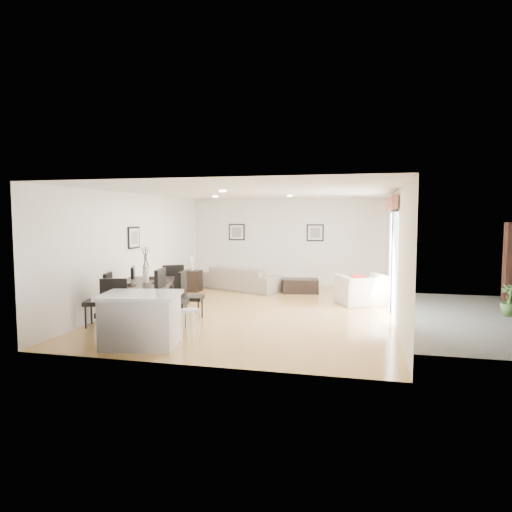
% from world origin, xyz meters
% --- Properties ---
extents(ground, '(8.00, 8.00, 0.00)m').
position_xyz_m(ground, '(0.00, 0.00, 0.00)').
color(ground, tan).
rests_on(ground, ground).
extents(wall_back, '(6.00, 0.04, 2.70)m').
position_xyz_m(wall_back, '(0.00, 4.00, 1.35)').
color(wall_back, white).
rests_on(wall_back, ground).
extents(wall_front, '(6.00, 0.04, 2.70)m').
position_xyz_m(wall_front, '(0.00, -4.00, 1.35)').
color(wall_front, white).
rests_on(wall_front, ground).
extents(wall_left, '(0.04, 8.00, 2.70)m').
position_xyz_m(wall_left, '(-3.00, 0.00, 1.35)').
color(wall_left, white).
rests_on(wall_left, ground).
extents(wall_right, '(0.04, 8.00, 2.70)m').
position_xyz_m(wall_right, '(3.00, 0.00, 1.35)').
color(wall_right, white).
rests_on(wall_right, ground).
extents(ceiling, '(6.00, 8.00, 0.02)m').
position_xyz_m(ceiling, '(0.00, 0.00, 2.70)').
color(ceiling, white).
rests_on(ceiling, wall_back).
extents(sofa, '(2.51, 1.70, 0.68)m').
position_xyz_m(sofa, '(-1.09, 2.73, 0.34)').
color(sofa, gray).
rests_on(sofa, ground).
extents(armchair, '(1.44, 1.37, 0.73)m').
position_xyz_m(armchair, '(2.34, 1.23, 0.36)').
color(armchair, beige).
rests_on(armchair, ground).
extents(courtyard_plant_b, '(0.41, 0.41, 0.68)m').
position_xyz_m(courtyard_plant_b, '(5.45, 0.67, 0.34)').
color(courtyard_plant_b, '#40632A').
rests_on(courtyard_plant_b, ground).
extents(dining_table, '(1.57, 2.18, 0.82)m').
position_xyz_m(dining_table, '(-1.91, -1.70, 0.74)').
color(dining_table, black).
rests_on(dining_table, ground).
extents(dining_chair_wnear, '(0.59, 0.59, 1.06)m').
position_xyz_m(dining_chair_wnear, '(-2.62, -2.17, 0.59)').
color(dining_chair_wnear, black).
rests_on(dining_chair_wnear, ground).
extents(dining_chair_wfar, '(0.63, 0.63, 1.06)m').
position_xyz_m(dining_chair_wfar, '(-2.62, -1.17, 0.59)').
color(dining_chair_wfar, black).
rests_on(dining_chair_wfar, ground).
extents(dining_chair_enear, '(0.60, 0.60, 1.17)m').
position_xyz_m(dining_chair_enear, '(-1.23, -2.21, 0.66)').
color(dining_chair_enear, black).
rests_on(dining_chair_enear, ground).
extents(dining_chair_efar, '(0.51, 0.51, 1.01)m').
position_xyz_m(dining_chair_efar, '(-1.21, -1.22, 0.56)').
color(dining_chair_efar, black).
rests_on(dining_chair_efar, ground).
extents(dining_chair_head, '(0.59, 0.59, 1.05)m').
position_xyz_m(dining_chair_head, '(-1.94, -2.93, 0.59)').
color(dining_chair_head, black).
rests_on(dining_chair_head, ground).
extents(dining_chair_foot, '(0.65, 0.65, 1.06)m').
position_xyz_m(dining_chair_foot, '(-1.87, -0.47, 0.59)').
color(dining_chair_foot, black).
rests_on(dining_chair_foot, ground).
extents(vase, '(0.80, 1.31, 0.74)m').
position_xyz_m(vase, '(-1.91, -1.70, 1.15)').
color(vase, white).
rests_on(vase, dining_table).
extents(coffee_table, '(1.07, 0.74, 0.39)m').
position_xyz_m(coffee_table, '(0.64, 2.62, 0.20)').
color(coffee_table, black).
rests_on(coffee_table, ground).
extents(side_table, '(0.46, 0.46, 0.61)m').
position_xyz_m(side_table, '(-2.41, 2.15, 0.30)').
color(side_table, black).
rests_on(side_table, ground).
extents(table_lamp, '(0.21, 0.21, 0.40)m').
position_xyz_m(table_lamp, '(-2.41, 2.15, 0.87)').
color(table_lamp, white).
rests_on(table_lamp, side_table).
extents(cushion, '(0.33, 0.16, 0.32)m').
position_xyz_m(cushion, '(2.24, 1.13, 0.58)').
color(cushion, '#AD1716').
rests_on(cushion, armchair).
extents(kitchen_island, '(1.42, 1.19, 0.88)m').
position_xyz_m(kitchen_island, '(-1.24, -3.24, 0.45)').
color(kitchen_island, '#BBBBBD').
rests_on(kitchen_island, ground).
extents(bar_stool, '(0.30, 0.30, 0.66)m').
position_xyz_m(bar_stool, '(-0.37, -3.24, 0.57)').
color(bar_stool, silver).
rests_on(bar_stool, ground).
extents(framed_print_back_left, '(0.52, 0.04, 0.52)m').
position_xyz_m(framed_print_back_left, '(-1.60, 3.97, 1.65)').
color(framed_print_back_left, black).
rests_on(framed_print_back_left, wall_back).
extents(framed_print_back_right, '(0.52, 0.04, 0.52)m').
position_xyz_m(framed_print_back_right, '(0.90, 3.97, 1.65)').
color(framed_print_back_right, black).
rests_on(framed_print_back_right, wall_back).
extents(framed_print_left_wall, '(0.04, 0.52, 0.52)m').
position_xyz_m(framed_print_left_wall, '(-2.97, -0.20, 1.65)').
color(framed_print_left_wall, black).
rests_on(framed_print_left_wall, wall_left).
extents(sliding_door, '(0.12, 2.70, 2.57)m').
position_xyz_m(sliding_door, '(2.96, 0.30, 1.66)').
color(sliding_door, white).
rests_on(sliding_door, wall_right).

